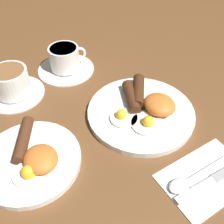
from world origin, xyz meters
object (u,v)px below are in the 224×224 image
Objects in this scene: knife at (215,179)px; breakfast_plate_far at (32,159)px; teacup_far at (11,84)px; breakfast_plate_near at (142,110)px; teacup_near at (65,61)px; spoon at (186,181)px.

breakfast_plate_far is at bearing -35.72° from knife.
knife is (-0.47, -0.24, -0.03)m from teacup_far.
breakfast_plate_near reaches higher than breakfast_plate_far.
teacup_near is 0.50m from knife.
knife is (-0.50, -0.07, -0.02)m from teacup_near.
teacup_near is 1.06× the size of teacup_far.
breakfast_plate_near is 1.60× the size of spoon.
teacup_far is (0.24, -0.04, 0.02)m from breakfast_plate_far.
spoon is at bearing 166.11° from breakfast_plate_near.
breakfast_plate_near is 1.24× the size of breakfast_plate_far.
teacup_near reaches higher than knife.
spoon is at bearing -157.13° from teacup_far.
teacup_far is (-0.02, 0.17, 0.00)m from teacup_near.
breakfast_plate_far is 0.31m from spoon.
breakfast_plate_far reaches higher than spoon.
breakfast_plate_far is 1.35× the size of teacup_far.
teacup_near reaches higher than breakfast_plate_far.
breakfast_plate_near is 1.52× the size of knife.
breakfast_plate_near is at bearing -136.13° from teacup_far.
knife is at bearing -171.68° from teacup_near.
breakfast_plate_near is at bearing -92.47° from breakfast_plate_far.
spoon is (-0.47, -0.02, -0.02)m from teacup_near.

